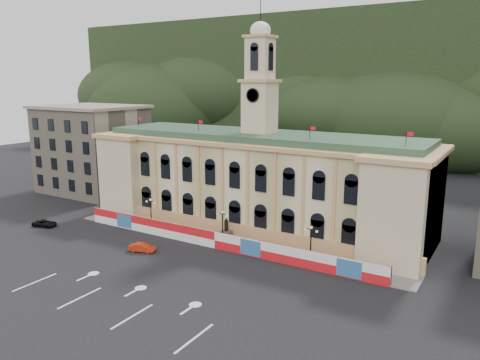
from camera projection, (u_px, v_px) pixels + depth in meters
The scene contains 13 objects.
ground at pixel (144, 286), 55.38m from camera, with size 260.00×260.00×0.00m, color black.
lane_markings at pixel (112, 303), 51.21m from camera, with size 26.00×10.00×0.02m, color white, non-canonical shape.
hill_ridge at pixel (399, 94), 153.05m from camera, with size 230.00×80.00×64.00m.
city_hall at pixel (258, 180), 76.78m from camera, with size 56.20×17.60×37.10m.
side_building_left at pixel (92, 149), 101.13m from camera, with size 21.00×17.00×18.60m.
hoarding_fence at pixel (216, 240), 67.66m from camera, with size 50.00×0.44×2.50m.
pavement at pixel (225, 242), 70.17m from camera, with size 56.00×5.50×0.16m, color slate.
statue at pixel (226, 235), 70.15m from camera, with size 1.40×1.40×3.72m.
lamp_left at pixel (151, 211), 76.05m from camera, with size 1.96×0.44×5.15m.
lamp_center at pixel (223, 224), 68.92m from camera, with size 1.96×0.44×5.15m.
lamp_right at pixel (311, 241), 61.79m from camera, with size 1.96×0.44×5.15m.
red_sedan at pixel (142, 247), 66.42m from camera, with size 4.04×2.45×1.26m, color red.
black_suv at pixel (45, 223), 77.75m from camera, with size 4.46×2.87×1.14m, color black.
Camera 1 is at (36.59, -37.98, 24.00)m, focal length 35.00 mm.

